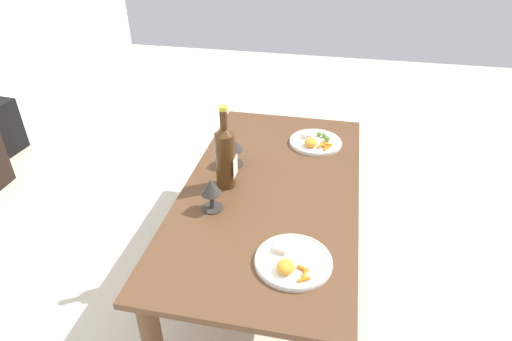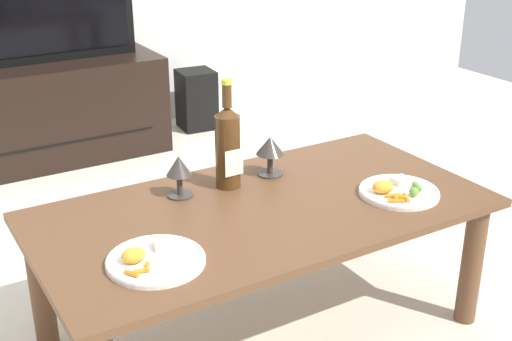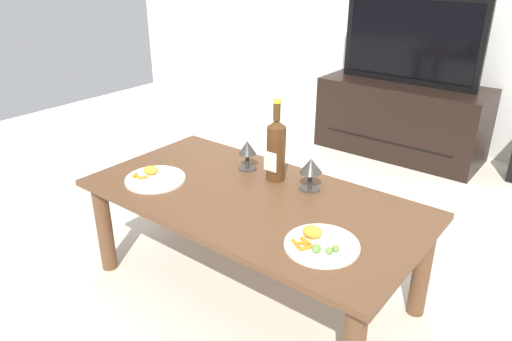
# 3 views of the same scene
# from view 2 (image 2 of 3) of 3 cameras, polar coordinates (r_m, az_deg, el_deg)

# --- Properties ---
(ground_plane) EXTENTS (6.40, 6.40, 0.00)m
(ground_plane) POSITION_cam_2_polar(r_m,az_deg,el_deg) (2.29, 0.54, -13.39)
(ground_plane) COLOR beige
(dining_table) EXTENTS (1.38, 0.71, 0.46)m
(dining_table) POSITION_cam_2_polar(r_m,az_deg,el_deg) (2.09, 0.58, -4.79)
(dining_table) COLOR brown
(dining_table) RESTS_ON ground_plane
(tv_stand) EXTENTS (1.15, 0.49, 0.52)m
(tv_stand) POSITION_cam_2_polar(r_m,az_deg,el_deg) (3.74, -16.79, 4.86)
(tv_stand) COLOR black
(tv_stand) RESTS_ON ground_plane
(tv_screen) EXTENTS (0.96, 0.05, 0.60)m
(tv_screen) POSITION_cam_2_polar(r_m,az_deg,el_deg) (3.62, -17.81, 13.33)
(tv_screen) COLOR black
(tv_screen) RESTS_ON tv_stand
(floor_speaker) EXTENTS (0.22, 0.22, 0.35)m
(floor_speaker) POSITION_cam_2_polar(r_m,az_deg,el_deg) (4.09, -5.03, 5.99)
(floor_speaker) COLOR black
(floor_speaker) RESTS_ON ground_plane
(wine_bottle) EXTENTS (0.08, 0.08, 0.36)m
(wine_bottle) POSITION_cam_2_polar(r_m,az_deg,el_deg) (2.14, -2.40, 2.23)
(wine_bottle) COLOR #4C2D14
(wine_bottle) RESTS_ON dining_table
(goblet_left) EXTENTS (0.08, 0.08, 0.13)m
(goblet_left) POSITION_cam_2_polar(r_m,az_deg,el_deg) (2.10, -6.52, 0.11)
(goblet_left) COLOR #38332D
(goblet_left) RESTS_ON dining_table
(goblet_right) EXTENTS (0.09, 0.09, 0.14)m
(goblet_right) POSITION_cam_2_polar(r_m,az_deg,el_deg) (2.24, 1.20, 1.89)
(goblet_right) COLOR #38332D
(goblet_right) RESTS_ON dining_table
(dinner_plate_left) EXTENTS (0.26, 0.26, 0.05)m
(dinner_plate_left) POSITION_cam_2_polar(r_m,az_deg,el_deg) (1.77, -8.59, -7.42)
(dinner_plate_left) COLOR white
(dinner_plate_left) RESTS_ON dining_table
(dinner_plate_right) EXTENTS (0.25, 0.25, 0.05)m
(dinner_plate_right) POSITION_cam_2_polar(r_m,az_deg,el_deg) (2.17, 11.88, -1.69)
(dinner_plate_right) COLOR white
(dinner_plate_right) RESTS_ON dining_table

